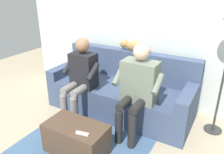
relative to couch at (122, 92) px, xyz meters
The scene contains 9 objects.
ground_plane 0.81m from the couch, 90.00° to the left, with size 8.00×8.00×0.00m, color tan.
back_wall 1.04m from the couch, 90.00° to the right, with size 4.41×0.06×2.43m, color silver.
couch is the anchor object (origin of this frame).
coffee_table 1.16m from the couch, 90.00° to the left, with size 0.74×0.41×0.38m.
person_left_seated 0.72m from the couch, 136.49° to the left, with size 0.61×0.57×1.22m.
person_right_seated 0.72m from the couch, 44.75° to the left, with size 0.52×0.56×1.20m.
cat_on_backrest 0.75m from the couch, 89.02° to the right, with size 0.52×0.13×0.17m.
remote_white 1.27m from the couch, 97.80° to the left, with size 0.15×0.04×0.02m, color white.
floor_rug 1.07m from the couch, 90.00° to the left, with size 1.56×1.51×0.01m, color #426084.
Camera 1 is at (-1.45, 2.69, 1.90)m, focal length 36.02 mm.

